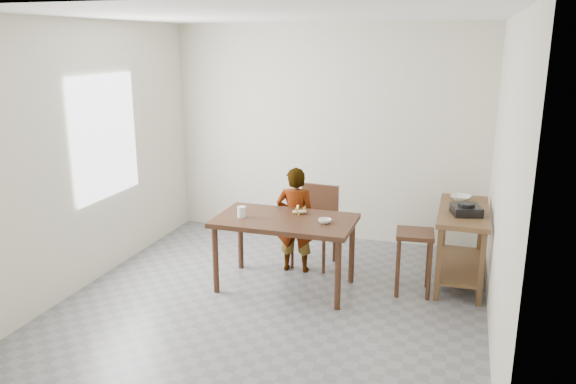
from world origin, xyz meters
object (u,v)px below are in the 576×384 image
(dining_table, at_px, (285,253))
(stool, at_px, (413,262))
(dining_chair, at_px, (314,227))
(prep_counter, at_px, (461,246))
(child, at_px, (295,220))

(dining_table, bearing_deg, stool, 12.11)
(stool, bearing_deg, dining_chair, 160.77)
(dining_chair, bearing_deg, dining_table, -95.20)
(dining_chair, height_order, stool, dining_chair)
(dining_table, xyz_separation_m, dining_chair, (0.12, 0.67, 0.08))
(dining_chair, bearing_deg, stool, -14.02)
(prep_counter, bearing_deg, dining_chair, -179.08)
(prep_counter, height_order, stool, prep_counter)
(child, distance_m, dining_chair, 0.30)
(dining_table, height_order, prep_counter, prep_counter)
(prep_counter, distance_m, dining_chair, 1.60)
(child, bearing_deg, stool, 164.92)
(child, distance_m, stool, 1.34)
(dining_table, bearing_deg, prep_counter, 22.15)
(stool, bearing_deg, child, 171.75)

